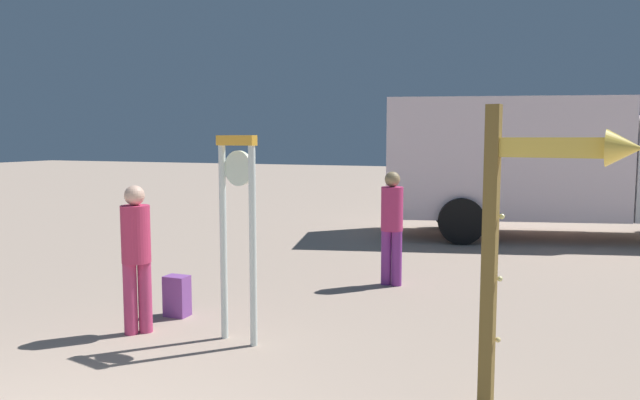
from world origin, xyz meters
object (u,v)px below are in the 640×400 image
(arrow_sign, at_px, (538,213))
(box_truck_near, at_px, (537,161))
(backpack, at_px, (177,296))
(person_distant, at_px, (392,222))
(box_truck_far, at_px, (517,152))
(person_near_clock, at_px, (136,251))
(standing_clock, at_px, (238,218))

(arrow_sign, height_order, box_truck_near, box_truck_near)
(box_truck_near, bearing_deg, arrow_sign, -88.31)
(arrow_sign, distance_m, backpack, 4.33)
(person_distant, bearing_deg, box_truck_far, 86.67)
(person_distant, bearing_deg, backpack, -129.57)
(arrow_sign, relative_size, box_truck_near, 0.33)
(box_truck_far, bearing_deg, arrow_sign, -86.21)
(arrow_sign, xyz_separation_m, box_truck_far, (-1.17, 17.72, 0.03))
(person_near_clock, xyz_separation_m, box_truck_near, (3.69, 8.11, 0.70))
(standing_clock, bearing_deg, person_distant, 73.80)
(backpack, bearing_deg, box_truck_far, 80.50)
(person_distant, xyz_separation_m, box_truck_near, (1.74, 5.10, 0.68))
(standing_clock, relative_size, box_truck_far, 0.32)
(arrow_sign, distance_m, box_truck_near, 8.72)
(arrow_sign, xyz_separation_m, box_truck_near, (-0.26, 8.72, 0.04))
(standing_clock, distance_m, arrow_sign, 2.94)
(person_near_clock, relative_size, box_truck_far, 0.24)
(person_near_clock, bearing_deg, arrow_sign, -8.71)
(arrow_sign, relative_size, backpack, 4.86)
(arrow_sign, bearing_deg, box_truck_near, 91.69)
(person_distant, bearing_deg, arrow_sign, -61.11)
(person_distant, bearing_deg, standing_clock, -106.20)
(person_distant, xyz_separation_m, box_truck_far, (0.82, 14.10, 0.68))
(person_near_clock, bearing_deg, box_truck_near, 65.52)
(person_distant, height_order, box_truck_near, box_truck_near)
(person_distant, height_order, box_truck_far, box_truck_far)
(backpack, height_order, box_truck_far, box_truck_far)
(standing_clock, relative_size, arrow_sign, 0.91)
(standing_clock, distance_m, box_truck_near, 8.37)
(standing_clock, distance_m, box_truck_far, 17.04)
(standing_clock, xyz_separation_m, person_distant, (0.83, 2.86, -0.38))
(person_near_clock, height_order, person_distant, person_distant)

